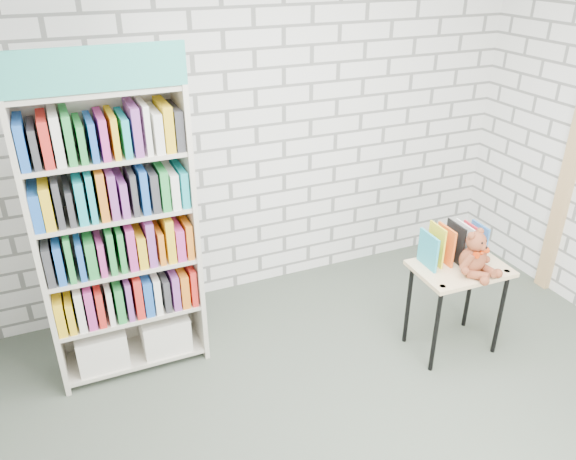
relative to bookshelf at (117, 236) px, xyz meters
name	(u,v)px	position (x,y,z in m)	size (l,w,h in m)	color
ground	(380,445)	(1.19, -1.36, -1.00)	(4.50, 4.50, 0.00)	#444E42
room_shell	(409,162)	(1.19, -1.36, 0.78)	(4.52, 4.02, 2.81)	silver
bookshelf	(117,236)	(0.00, 0.00, 0.00)	(0.98, 0.38, 2.20)	beige
display_table	(459,279)	(2.15, -0.76, -0.41)	(0.65, 0.46, 0.68)	#DAB683
table_books	(454,243)	(2.15, -0.66, -0.18)	(0.45, 0.21, 0.26)	teal
teddy_bear	(476,257)	(2.17, -0.86, -0.19)	(0.28, 0.28, 0.31)	brown
door_trim	(569,173)	(3.42, -0.41, 0.05)	(0.05, 0.12, 2.10)	tan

